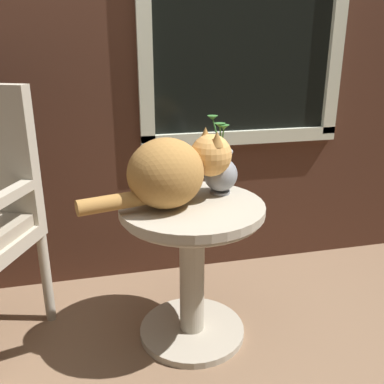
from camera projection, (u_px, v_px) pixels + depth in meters
ground_plane at (178, 345)px, 1.82m from camera, size 6.00×6.00×0.00m
back_wall at (151, 21)px, 1.99m from camera, size 4.00×0.07×2.60m
wicker_side_table at (192, 248)px, 1.76m from camera, size 0.58×0.58×0.61m
cat at (172, 171)px, 1.63m from camera, size 0.61×0.33×0.29m
pewter_vase_with_ivy at (221, 171)px, 1.78m from camera, size 0.14×0.14×0.32m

